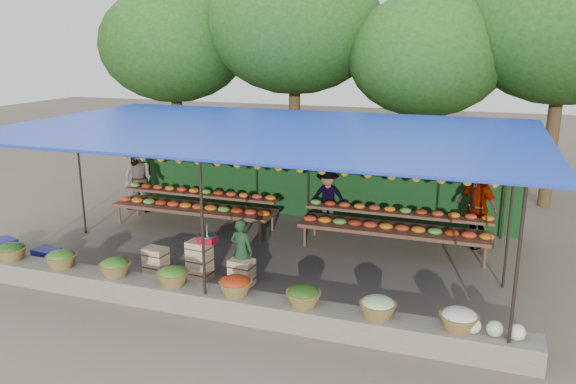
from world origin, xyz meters
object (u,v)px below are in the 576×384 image
(crate_counter, at_px, (198,263))
(vendor_seated, at_px, (241,251))
(weighing_scale, at_px, (207,238))
(blue_crate_back, at_px, (47,256))
(blue_crate_front, at_px, (6,246))

(crate_counter, height_order, vendor_seated, vendor_seated)
(crate_counter, height_order, weighing_scale, weighing_scale)
(weighing_scale, bearing_deg, crate_counter, 180.00)
(crate_counter, xyz_separation_m, blue_crate_back, (-3.43, -0.35, -0.16))
(crate_counter, bearing_deg, blue_crate_front, -178.24)
(blue_crate_front, bearing_deg, weighing_scale, 20.34)
(blue_crate_back, bearing_deg, blue_crate_front, 177.80)
(vendor_seated, relative_size, blue_crate_back, 2.50)
(blue_crate_front, xyz_separation_m, blue_crate_back, (1.31, -0.20, 0.00))
(blue_crate_front, bearing_deg, blue_crate_back, 10.02)
(weighing_scale, distance_m, vendor_seated, 0.71)
(blue_crate_front, distance_m, blue_crate_back, 1.33)
(vendor_seated, bearing_deg, crate_counter, 13.53)
(weighing_scale, bearing_deg, blue_crate_front, -178.32)
(vendor_seated, bearing_deg, weighing_scale, 15.67)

